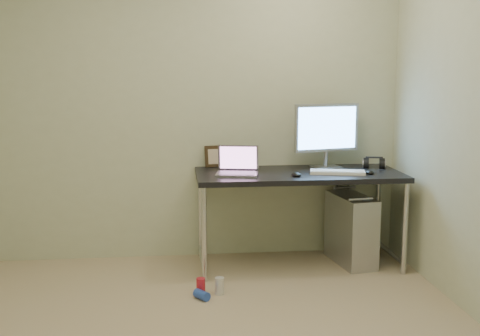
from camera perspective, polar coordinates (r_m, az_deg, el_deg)
wall_back at (r=4.90m, az=-5.17°, el=5.89°), size 3.50×0.02×2.50m
desk at (r=4.72m, az=5.58°, el=-1.33°), size 1.60×0.70×0.75m
tower_computer at (r=4.92m, az=10.47°, el=-5.73°), size 0.31×0.56×0.59m
cable_a at (r=5.15m, az=9.03°, el=-3.58°), size 0.01×0.16×0.69m
cable_b at (r=5.16m, az=10.04°, el=-3.82°), size 0.02×0.11×0.71m
can_red at (r=4.26m, az=-3.74°, el=-11.11°), size 0.07×0.07×0.11m
can_white at (r=4.25m, az=-1.96°, el=-11.11°), size 0.09×0.09×0.12m
can_blue at (r=4.17m, az=-3.64°, el=-11.92°), size 0.12×0.13×0.06m
laptop at (r=4.59m, az=-0.24°, el=0.04°), size 0.36×0.31×0.22m
monitor at (r=4.88m, az=8.23°, el=3.52°), size 0.55×0.21×0.52m
keyboard at (r=4.67m, az=9.22°, el=-0.39°), size 0.44×0.23×0.03m
mouse_right at (r=4.72m, az=12.20°, el=-0.32°), size 0.08×0.11×0.04m
mouse_left at (r=4.53m, az=5.35°, el=-0.53°), size 0.07×0.11×0.04m
headphones at (r=5.00m, az=12.58°, el=0.36°), size 0.20×0.11×0.12m
picture_frame at (r=4.93m, az=-2.09°, el=1.12°), size 0.23×0.09×0.18m
webcam at (r=4.93m, az=0.39°, el=1.19°), size 0.04×0.03×0.13m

